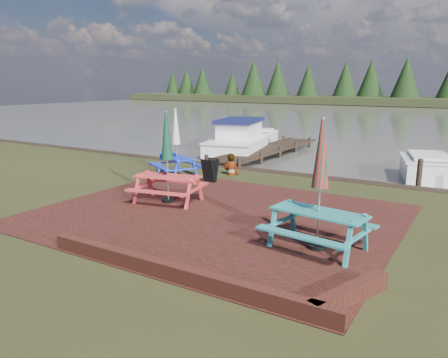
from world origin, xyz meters
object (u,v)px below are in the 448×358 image
Objects in this scene: chalkboard at (210,170)px; jetty at (267,150)px; picnic_table_red at (168,172)px; picnic_table_blue at (176,154)px; person at (231,154)px; boat_jetty at (243,141)px; picnic_table_teal at (319,205)px.

chalkboard is 0.09× the size of jetty.
picnic_table_red is at bearing -73.80° from chalkboard.
person is at bearing 69.68° from picnic_table_blue.
picnic_table_red is 0.29× the size of jetty.
person reaches higher than boat_jetty.
picnic_table_red reaches higher than picnic_table_blue.
picnic_table_red reaches higher than person.
picnic_table_blue is 7.53m from boat_jetty.
picnic_table_teal is at bearing -59.44° from jetty.
picnic_table_blue is at bearing -175.54° from chalkboard.
picnic_table_teal is at bearing -25.48° from picnic_table_red.
picnic_table_blue is 0.27× the size of jetty.
chalkboard is at bearing 77.31° from person.
boat_jetty is 6.77m from person.
picnic_table_blue is at bearing 156.77° from picnic_table_teal.
chalkboard reaches higher than jetty.
jetty is at bearing -89.00° from person.
person is at bearing -77.54° from jetty.
chalkboard is at bearing 26.71° from picnic_table_blue.
picnic_table_teal is 8.04m from picnic_table_blue.
person is at bearing 96.39° from chalkboard.
chalkboard is (1.53, -0.08, -0.44)m from picnic_table_blue.
jetty is at bearing -27.56° from boat_jetty.
picnic_table_teal is 12.96m from jetty.
picnic_table_blue is (-1.96, 2.93, -0.05)m from picnic_table_red.
person is (-0.40, 4.23, -0.09)m from picnic_table_red.
boat_jetty is at bearing 130.13° from picnic_table_blue.
picnic_table_red is 2.92m from chalkboard.
picnic_table_teal is 1.09× the size of picnic_table_blue.
picnic_table_red is at bearing 83.95° from person.
picnic_table_red is 10.08m from jetty.
jetty is (-1.66, 9.91, -0.80)m from picnic_table_red.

